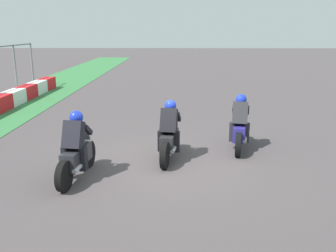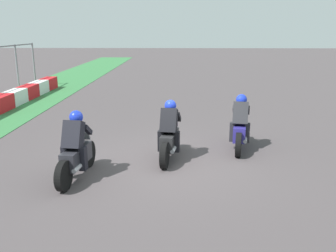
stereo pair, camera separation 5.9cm
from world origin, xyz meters
TOP-DOWN VIEW (x-y plane):
  - ground_plane at (0.00, 0.00)m, footprint 120.00×120.00m
  - rider_lane_a at (1.13, -1.89)m, footprint 2.03×0.63m
  - rider_lane_b at (0.25, 0.03)m, footprint 2.04×0.60m
  - rider_lane_c at (-1.06, 2.06)m, footprint 2.04×0.58m

SIDE VIEW (x-z plane):
  - ground_plane at x=0.00m, z-range 0.00..0.00m
  - rider_lane_a at x=1.13m, z-range -0.13..1.38m
  - rider_lane_b at x=0.25m, z-range -0.13..1.38m
  - rider_lane_c at x=-1.06m, z-range -0.13..1.38m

